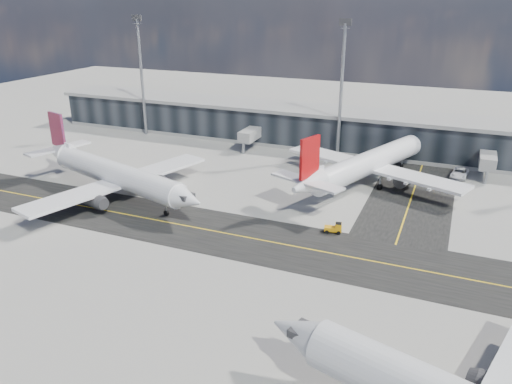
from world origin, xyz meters
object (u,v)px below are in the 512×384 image
airliner_af (114,174)px  service_van (460,173)px  airliner_redtail (367,164)px  baggage_tug (335,228)px

airliner_af → service_van: 65.42m
airliner_af → service_van: airliner_af is taller
airliner_redtail → airliner_af: bearing=-129.1°
airliner_redtail → baggage_tug: (-0.35, -22.12, -3.39)m
airliner_af → baggage_tug: size_ratio=15.00×
airliner_af → baggage_tug: 39.49m
baggage_tug → service_van: bearing=141.9°
airliner_redtail → service_van: airliner_redtail is taller
airliner_redtail → baggage_tug: 22.38m
airliner_redtail → baggage_tug: airliner_redtail is taller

